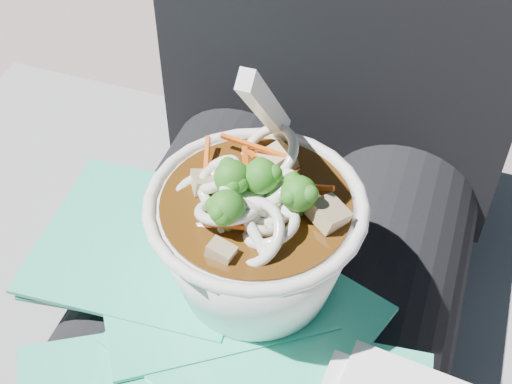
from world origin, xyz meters
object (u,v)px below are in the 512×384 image
(plastic_bag, at_px, (198,343))
(lap, at_px, (247,369))
(person_body, at_px, (281,266))
(udon_bowl, at_px, (255,231))

(plastic_bag, bearing_deg, lap, 57.42)
(lap, xyz_separation_m, person_body, (-0.00, 0.09, 0.03))
(lap, relative_size, udon_bowl, 2.45)
(person_body, xyz_separation_m, plastic_bag, (-0.02, -0.13, 0.06))
(lap, xyz_separation_m, udon_bowl, (-0.00, 0.03, 0.15))
(lap, relative_size, plastic_bag, 1.36)
(person_body, xyz_separation_m, udon_bowl, (-0.00, -0.07, 0.12))
(udon_bowl, bearing_deg, plastic_bag, -109.50)
(plastic_bag, relative_size, udon_bowl, 1.80)
(lap, bearing_deg, udon_bowl, 92.70)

